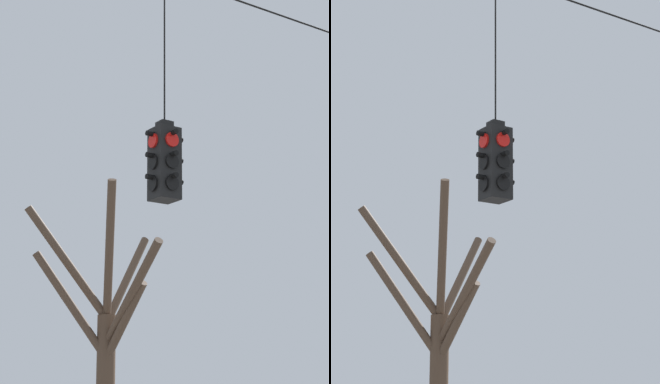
{
  "view_description": "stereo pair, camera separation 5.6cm",
  "coord_description": "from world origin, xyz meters",
  "views": [
    {
      "loc": [
        -7.85,
        -8.23,
        2.17
      ],
      "look_at": [
        -2.51,
        -0.16,
        4.62
      ],
      "focal_mm": 70.0,
      "sensor_mm": 36.0,
      "label": 1
    },
    {
      "loc": [
        -7.81,
        -8.26,
        2.17
      ],
      "look_at": [
        -2.51,
        -0.16,
        4.62
      ],
      "focal_mm": 70.0,
      "sensor_mm": 36.0,
      "label": 2
    }
  ],
  "objects": [
    {
      "name": "traffic_light_near_right_pole",
      "position": [
        -2.51,
        -0.16,
        5.04
      ],
      "size": [
        0.58,
        0.58,
        3.4
      ],
      "color": "black"
    },
    {
      "name": "span_wire",
      "position": [
        0.0,
        -0.16,
        8.13
      ],
      "size": [
        17.58,
        0.03,
        0.86
      ],
      "color": "black"
    },
    {
      "name": "bare_tree",
      "position": [
        1.67,
        8.96,
        3.3
      ],
      "size": [
        3.92,
        3.68,
        7.08
      ],
      "color": "brown",
      "rests_on": "ground_plane"
    }
  ]
}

